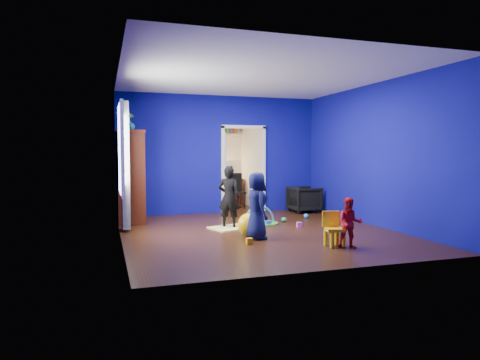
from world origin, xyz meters
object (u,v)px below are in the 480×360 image
object	(u,v)px
vase	(130,125)
kid_chair	(335,231)
armchair	(304,199)
child_navy	(257,206)
tv_armoire	(130,177)
study_desk	(227,192)
hopper_ball	(249,225)
toddler_red	(350,223)
play_mat	(259,223)
crt_tv	(132,175)
folding_chair	(237,192)
child_black	(229,197)

from	to	relation	value
vase	kid_chair	bearing A→B (deg)	-47.21
armchair	kid_chair	distance (m)	3.95
child_navy	kid_chair	distance (m)	1.40
vase	tv_armoire	distance (m)	1.12
vase	study_desk	distance (m)	4.18
hopper_ball	toddler_red	bearing A→B (deg)	-49.62
child_navy	hopper_ball	world-z (taller)	child_navy
play_mat	study_desk	distance (m)	3.37
crt_tv	folding_chair	bearing A→B (deg)	25.63
armchair	folding_chair	world-z (taller)	folding_chair
vase	armchair	bearing A→B (deg)	7.14
child_navy	study_desk	world-z (taller)	child_navy
child_navy	tv_armoire	distance (m)	3.25
tv_armoire	toddler_red	bearing A→B (deg)	-49.94
tv_armoire	kid_chair	size ratio (longest dim) A/B	3.92
toddler_red	play_mat	xyz separation A→B (m)	(-0.53, 2.64, -0.39)
tv_armoire	folding_chair	xyz separation A→B (m)	(2.82, 1.33, -0.52)
crt_tv	folding_chair	distance (m)	3.13
crt_tv	folding_chair	size ratio (longest dim) A/B	0.76
child_black	toddler_red	world-z (taller)	child_black
vase	study_desk	world-z (taller)	vase
tv_armoire	child_navy	bearing A→B (deg)	-52.31
vase	crt_tv	bearing A→B (deg)	82.41
child_black	armchair	bearing A→B (deg)	-113.41
toddler_red	folding_chair	distance (m)	5.03
hopper_ball	study_desk	bearing A→B (deg)	78.90
toddler_red	study_desk	distance (m)	5.99
toddler_red	crt_tv	size ratio (longest dim) A/B	1.13
toddler_red	play_mat	distance (m)	2.72
armchair	play_mat	distance (m)	2.15
kid_chair	hopper_ball	bearing A→B (deg)	145.83
child_navy	toddler_red	xyz separation A→B (m)	(1.13, -1.14, -0.18)
folding_chair	toddler_red	bearing A→B (deg)	-86.78
toddler_red	hopper_ball	bearing A→B (deg)	155.01
toddler_red	crt_tv	world-z (taller)	crt_tv
vase	play_mat	bearing A→B (deg)	-16.27
toddler_red	child_black	bearing A→B (deg)	143.60
hopper_ball	crt_tv	bearing A→B (deg)	129.27
study_desk	kid_chair	bearing A→B (deg)	-88.69
tv_armoire	play_mat	distance (m)	2.94
armchair	folding_chair	distance (m)	1.82
crt_tv	hopper_ball	xyz separation A→B (m)	(1.88, -2.30, -0.81)
toddler_red	hopper_ball	xyz separation A→B (m)	(-1.18, 1.39, -0.19)
armchair	vase	bearing A→B (deg)	95.83
armchair	vase	size ratio (longest dim) A/B	3.63
armchair	folding_chair	xyz separation A→B (m)	(-1.44, 1.10, 0.14)
hopper_ball	folding_chair	distance (m)	3.75
study_desk	folding_chair	distance (m)	0.96
child_navy	kid_chair	xyz separation A→B (m)	(0.98, -0.94, -0.33)
kid_chair	play_mat	world-z (taller)	kid_chair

